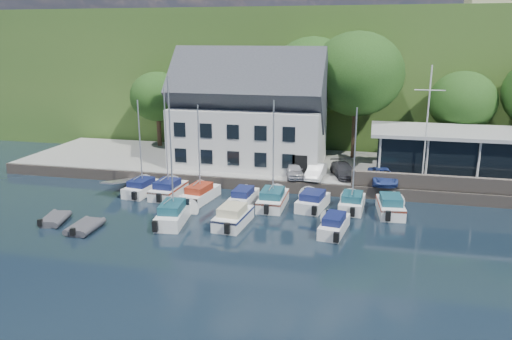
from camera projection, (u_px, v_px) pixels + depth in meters
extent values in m
plane|color=black|center=(294.00, 246.00, 31.82)|extent=(180.00, 180.00, 0.00)
cube|color=gray|center=(322.00, 170.00, 48.15)|extent=(60.00, 13.00, 1.00)
cube|color=#655A51|center=(314.00, 189.00, 42.04)|extent=(60.00, 0.30, 1.00)
cube|color=#355A21|center=(349.00, 65.00, 88.05)|extent=(160.00, 75.00, 16.00)
cube|color=olive|center=(398.00, 18.00, 91.69)|extent=(50.00, 30.00, 0.30)
cube|color=#655A51|center=(467.00, 184.00, 39.50)|extent=(18.00, 0.50, 1.20)
imported|color=silver|center=(294.00, 170.00, 43.69)|extent=(2.52, 3.99, 1.26)
imported|color=silver|center=(316.00, 171.00, 43.29)|extent=(1.64, 3.89, 1.25)
imported|color=#2F2F34|center=(343.00, 170.00, 43.83)|extent=(2.89, 4.41, 1.19)
imported|color=#2E448D|center=(383.00, 175.00, 41.85)|extent=(2.09, 4.02, 1.31)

